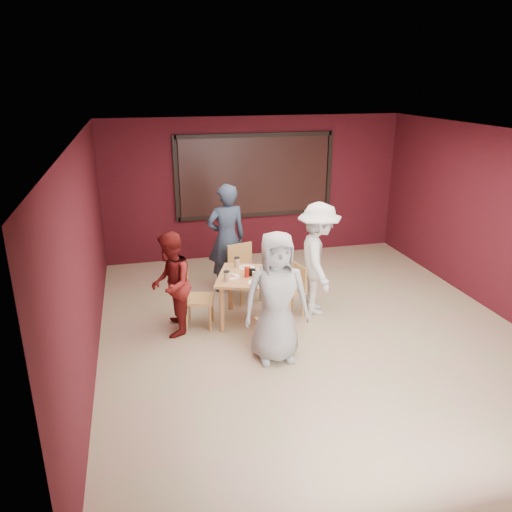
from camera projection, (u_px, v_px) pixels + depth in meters
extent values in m
plane|color=tan|center=(312.00, 331.00, 7.28)|extent=(7.00, 7.00, 0.00)
cube|color=black|center=(255.00, 176.00, 9.87)|extent=(3.00, 0.02, 1.50)
cube|color=#B77A4B|center=(251.00, 276.00, 7.33)|extent=(1.22, 1.22, 0.04)
cylinder|color=#B77A4B|center=(230.00, 289.00, 7.85)|extent=(0.07, 0.07, 0.71)
cylinder|color=#B77A4B|center=(278.00, 291.00, 7.77)|extent=(0.07, 0.07, 0.71)
cylinder|color=#B77A4B|center=(222.00, 310.00, 7.14)|extent=(0.07, 0.07, 0.71)
cylinder|color=#B77A4B|center=(275.00, 312.00, 7.06)|extent=(0.07, 0.07, 0.71)
cylinder|color=white|center=(256.00, 283.00, 7.04)|extent=(0.24, 0.24, 0.01)
cone|color=gold|center=(256.00, 282.00, 7.04)|extent=(0.22, 0.22, 0.02)
cylinder|color=beige|center=(267.00, 280.00, 6.97)|extent=(0.09, 0.09, 0.14)
cylinder|color=black|center=(267.00, 275.00, 6.94)|extent=(0.09, 0.09, 0.01)
cylinder|color=white|center=(247.00, 268.00, 7.59)|extent=(0.24, 0.24, 0.01)
cone|color=gold|center=(247.00, 267.00, 7.59)|extent=(0.22, 0.22, 0.02)
cylinder|color=beige|center=(237.00, 262.00, 7.63)|extent=(0.09, 0.09, 0.14)
cylinder|color=black|center=(237.00, 258.00, 7.60)|extent=(0.09, 0.09, 0.01)
cylinder|color=white|center=(231.00, 277.00, 7.25)|extent=(0.24, 0.24, 0.01)
cone|color=gold|center=(231.00, 276.00, 7.24)|extent=(0.22, 0.22, 0.02)
cylinder|color=beige|center=(227.00, 276.00, 7.09)|extent=(0.09, 0.09, 0.14)
cylinder|color=black|center=(226.00, 271.00, 7.06)|extent=(0.09, 0.09, 0.01)
cylinder|color=white|center=(271.00, 273.00, 7.39)|extent=(0.24, 0.24, 0.01)
cone|color=gold|center=(271.00, 272.00, 7.38)|extent=(0.22, 0.22, 0.02)
cylinder|color=beige|center=(275.00, 265.00, 7.50)|extent=(0.09, 0.09, 0.14)
cylinder|color=black|center=(275.00, 261.00, 7.48)|extent=(0.09, 0.09, 0.01)
cylinder|color=silver|center=(257.00, 272.00, 7.29)|extent=(0.06, 0.06, 0.10)
cylinder|color=silver|center=(254.00, 274.00, 7.24)|extent=(0.05, 0.05, 0.08)
cylinder|color=#A0140B|center=(247.00, 272.00, 7.23)|extent=(0.07, 0.07, 0.15)
cube|color=black|center=(252.00, 272.00, 7.29)|extent=(0.13, 0.09, 0.11)
cube|color=tan|center=(272.00, 321.00, 6.74)|extent=(0.43, 0.43, 0.04)
cylinder|color=tan|center=(277.00, 328.00, 6.99)|extent=(0.03, 0.03, 0.36)
cylinder|color=tan|center=(257.00, 332.00, 6.88)|extent=(0.03, 0.03, 0.36)
cylinder|color=tan|center=(287.00, 337.00, 6.74)|extent=(0.03, 0.03, 0.36)
cylinder|color=tan|center=(267.00, 342.00, 6.62)|extent=(0.03, 0.03, 0.36)
cube|color=tan|center=(278.00, 312.00, 6.53)|extent=(0.37, 0.10, 0.35)
cube|color=tan|center=(246.00, 274.00, 8.17)|extent=(0.55, 0.55, 0.04)
cylinder|color=tan|center=(241.00, 293.00, 8.02)|extent=(0.04, 0.04, 0.43)
cylinder|color=tan|center=(260.00, 289.00, 8.18)|extent=(0.04, 0.04, 0.43)
cylinder|color=tan|center=(231.00, 286.00, 8.31)|extent=(0.04, 0.04, 0.43)
cylinder|color=tan|center=(250.00, 282.00, 8.48)|extent=(0.04, 0.04, 0.43)
cube|color=tan|center=(240.00, 256.00, 8.24)|extent=(0.44, 0.16, 0.42)
cube|color=tan|center=(199.00, 299.00, 7.29)|extent=(0.52, 0.52, 0.04)
cylinder|color=tan|center=(210.00, 318.00, 7.20)|extent=(0.04, 0.04, 0.42)
cylinder|color=tan|center=(212.00, 308.00, 7.52)|extent=(0.04, 0.04, 0.42)
cylinder|color=tan|center=(186.00, 318.00, 7.20)|extent=(0.04, 0.04, 0.42)
cylinder|color=tan|center=(190.00, 308.00, 7.53)|extent=(0.04, 0.04, 0.42)
cube|color=tan|center=(185.00, 284.00, 7.20)|extent=(0.14, 0.42, 0.41)
cube|color=tan|center=(289.00, 291.00, 7.66)|extent=(0.47, 0.47, 0.04)
cylinder|color=tan|center=(275.00, 302.00, 7.79)|extent=(0.03, 0.03, 0.37)
cylinder|color=tan|center=(286.00, 309.00, 7.53)|extent=(0.03, 0.03, 0.37)
cylinder|color=tan|center=(292.00, 298.00, 7.93)|extent=(0.03, 0.03, 0.37)
cylinder|color=tan|center=(303.00, 305.00, 7.67)|extent=(0.03, 0.03, 0.37)
cube|color=tan|center=(299.00, 276.00, 7.66)|extent=(0.13, 0.38, 0.36)
imported|color=#9D9D9D|center=(276.00, 297.00, 6.30)|extent=(0.88, 0.60, 1.73)
imported|color=#29344A|center=(227.00, 239.00, 8.39)|extent=(0.73, 0.53, 1.87)
imported|color=maroon|center=(171.00, 284.00, 7.00)|extent=(0.67, 0.81, 1.50)
imported|color=silver|center=(318.00, 259.00, 7.62)|extent=(0.85, 1.23, 1.75)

